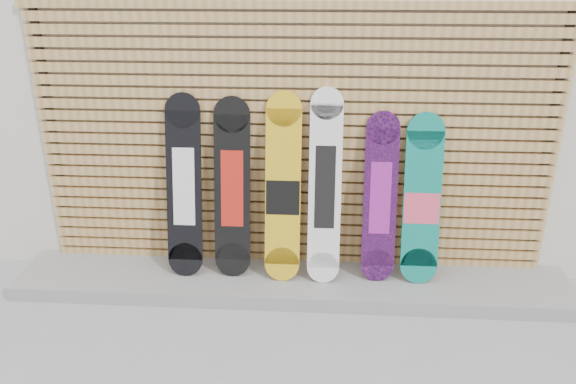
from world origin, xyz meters
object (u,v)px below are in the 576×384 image
Objects in this scene: snowboard_2 at (283,189)px; snowboard_5 at (422,201)px; snowboard_3 at (325,187)px; snowboard_4 at (380,198)px; snowboard_0 at (184,187)px; snowboard_1 at (232,189)px.

snowboard_2 is 1.12m from snowboard_5.
snowboard_3 is 1.13× the size of snowboard_4.
snowboard_2 reaches higher than snowboard_0.
snowboard_5 is at bearing 0.85° from snowboard_2.
snowboard_4 is (0.44, 0.03, -0.09)m from snowboard_3.
snowboard_3 is (1.15, -0.02, 0.03)m from snowboard_0.
snowboard_3 is at bearing -0.28° from snowboard_2.
snowboard_0 reaches higher than snowboard_5.
snowboard_2 is at bearing -3.38° from snowboard_1.
snowboard_5 is at bearing 1.35° from snowboard_3.
snowboard_2 reaches higher than snowboard_4.
snowboard_1 is at bearing 176.62° from snowboard_2.
snowboard_0 is at bearing -179.52° from snowboard_4.
snowboard_2 is 1.11× the size of snowboard_5.
snowboard_0 is 1.09× the size of snowboard_4.
snowboard_1 is at bearing -179.89° from snowboard_4.
snowboard_0 is at bearing 179.05° from snowboard_2.
snowboard_4 is (0.78, 0.03, -0.06)m from snowboard_2.
snowboard_3 is (0.75, -0.03, 0.04)m from snowboard_1.
snowboard_4 is at bearing 3.66° from snowboard_3.
snowboard_1 reaches higher than snowboard_5.
snowboard_1 is at bearing 178.01° from snowboard_3.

